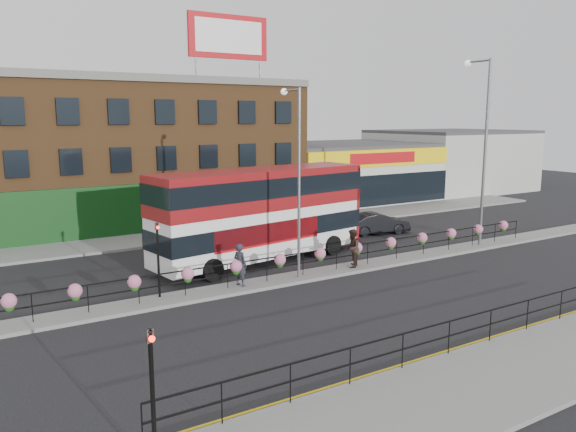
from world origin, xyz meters
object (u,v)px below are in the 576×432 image
car (377,223)px  pedestrian_b (352,248)px  lamp_column_west (296,167)px  pedestrian_a (240,265)px  lamp_column_east (482,136)px  double_decker_bus (262,205)px

car → pedestrian_b: (-7.02, -6.25, 0.42)m
pedestrian_b → lamp_column_west: (-3.26, 0.13, 4.27)m
pedestrian_a → lamp_column_east: lamp_column_east is taller
double_decker_bus → lamp_column_east: 13.66m
car → pedestrian_a: size_ratio=2.31×
car → lamp_column_west: size_ratio=0.51×
double_decker_bus → lamp_column_west: size_ratio=1.42×
double_decker_bus → car: double_decker_bus is taller
double_decker_bus → lamp_column_west: lamp_column_west is taller
car → pedestrian_a: bearing=126.6°
pedestrian_a → pedestrian_b: size_ratio=1.00×
car → pedestrian_b: pedestrian_b is taller
car → lamp_column_west: (-10.29, -6.12, 4.69)m
pedestrian_b → lamp_column_east: size_ratio=0.18×
car → pedestrian_b: size_ratio=2.30×
car → lamp_column_east: lamp_column_east is taller
lamp_column_east → double_decker_bus: bearing=164.3°
double_decker_bus → lamp_column_east: size_ratio=1.16×
car → double_decker_bus: bearing=115.2°
double_decker_bus → pedestrian_b: size_ratio=6.45×
lamp_column_west → lamp_column_east: bearing=0.7°
pedestrian_a → pedestrian_b: pedestrian_b is taller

